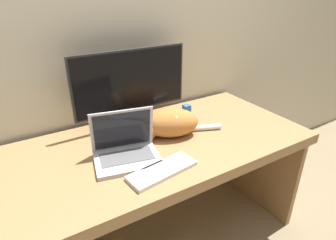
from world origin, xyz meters
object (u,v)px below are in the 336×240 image
object	(u,v)px
cat	(169,123)
external_keyboard	(162,170)
laptop	(126,150)
monitor	(132,86)

from	to	relation	value
cat	external_keyboard	bearing A→B (deg)	-103.76
laptop	cat	world-z (taller)	laptop
monitor	laptop	distance (m)	0.42
laptop	cat	size ratio (longest dim) A/B	0.72
laptop	monitor	bearing A→B (deg)	72.07
external_keyboard	cat	bearing A→B (deg)	46.36
laptop	external_keyboard	size ratio (longest dim) A/B	1.02
monitor	cat	distance (m)	0.30
laptop	external_keyboard	xyz separation A→B (m)	(0.09, -0.19, -0.04)
laptop	external_keyboard	bearing A→B (deg)	-51.09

